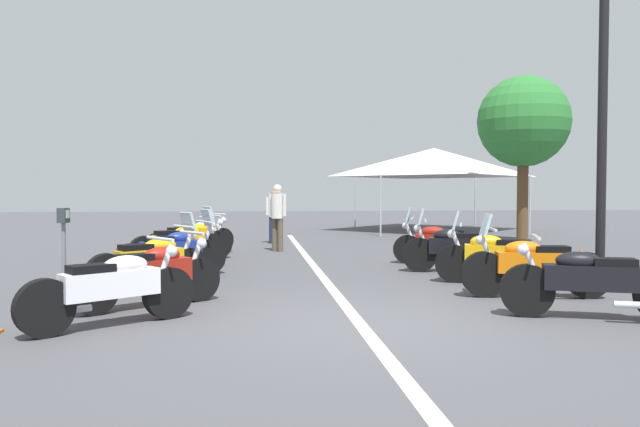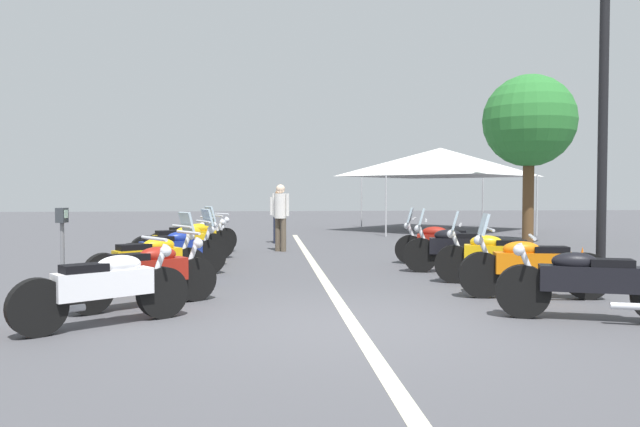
% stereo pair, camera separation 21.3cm
% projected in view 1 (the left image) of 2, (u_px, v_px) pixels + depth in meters
% --- Properties ---
extents(ground_plane, '(80.00, 80.00, 0.00)m').
position_uv_depth(ground_plane, '(361.00, 325.00, 6.97)').
color(ground_plane, '#4C4C51').
extents(lane_centre_stripe, '(19.06, 0.16, 0.01)m').
position_uv_depth(lane_centre_stripe, '(317.00, 270.00, 11.80)').
color(lane_centre_stripe, beige).
rests_on(lane_centre_stripe, ground_plane).
extents(motorcycle_left_row_0, '(1.33, 1.74, 0.99)m').
position_uv_depth(motorcycle_left_row_0, '(112.00, 287.00, 6.87)').
color(motorcycle_left_row_0, black).
rests_on(motorcycle_left_row_0, ground_plane).
extents(motorcycle_left_row_1, '(1.32, 1.78, 0.98)m').
position_uv_depth(motorcycle_left_row_1, '(151.00, 274.00, 8.03)').
color(motorcycle_left_row_1, black).
rests_on(motorcycle_left_row_1, ground_plane).
extents(motorcycle_left_row_2, '(1.23, 1.72, 1.20)m').
position_uv_depth(motorcycle_left_row_2, '(151.00, 261.00, 9.39)').
color(motorcycle_left_row_2, black).
rests_on(motorcycle_left_row_2, ground_plane).
extents(motorcycle_left_row_3, '(1.10, 1.89, 1.21)m').
position_uv_depth(motorcycle_left_row_3, '(173.00, 251.00, 10.85)').
color(motorcycle_left_row_3, black).
rests_on(motorcycle_left_row_3, ground_plane).
extents(motorcycle_left_row_4, '(1.06, 1.87, 1.23)m').
position_uv_depth(motorcycle_left_row_4, '(180.00, 244.00, 12.19)').
color(motorcycle_left_row_4, black).
rests_on(motorcycle_left_row_4, ground_plane).
extents(motorcycle_left_row_5, '(1.16, 1.87, 1.00)m').
position_uv_depth(motorcycle_left_row_5, '(190.00, 240.00, 13.48)').
color(motorcycle_left_row_5, black).
rests_on(motorcycle_left_row_5, ground_plane).
extents(motorcycle_left_row_6, '(1.28, 1.67, 0.99)m').
position_uv_depth(motorcycle_left_row_6, '(199.00, 236.00, 14.89)').
color(motorcycle_left_row_6, black).
rests_on(motorcycle_left_row_6, ground_plane).
extents(motorcycle_right_row_0, '(0.96, 2.09, 1.00)m').
position_uv_depth(motorcycle_right_row_0, '(592.00, 281.00, 7.27)').
color(motorcycle_right_row_0, black).
rests_on(motorcycle_right_row_0, ground_plane).
extents(motorcycle_right_row_1, '(0.76, 2.12, 1.22)m').
position_uv_depth(motorcycle_right_row_1, '(533.00, 265.00, 8.77)').
color(motorcycle_right_row_1, black).
rests_on(motorcycle_right_row_1, ground_plane).
extents(motorcycle_right_row_2, '(0.93, 1.96, 1.21)m').
position_uv_depth(motorcycle_right_row_2, '(495.00, 256.00, 10.08)').
color(motorcycle_right_row_2, black).
rests_on(motorcycle_right_row_2, ground_plane).
extents(motorcycle_right_row_3, '(0.84, 2.01, 1.22)m').
position_uv_depth(motorcycle_right_row_3, '(455.00, 248.00, 11.49)').
color(motorcycle_right_row_3, black).
rests_on(motorcycle_right_row_3, ground_plane).
extents(motorcycle_right_row_4, '(0.92, 1.96, 1.19)m').
position_uv_depth(motorcycle_right_row_4, '(440.00, 242.00, 12.81)').
color(motorcycle_right_row_4, black).
rests_on(motorcycle_right_row_4, ground_plane).
extents(street_lamp_twin_globe, '(0.32, 1.22, 5.13)m').
position_uv_depth(street_lamp_twin_globe, '(603.00, 63.00, 9.24)').
color(street_lamp_twin_globe, black).
rests_on(street_lamp_twin_globe, ground_plane).
extents(parking_meter, '(0.20, 0.15, 1.29)m').
position_uv_depth(parking_meter, '(64.00, 235.00, 8.98)').
color(parking_meter, slate).
rests_on(parking_meter, ground_plane).
extents(traffic_cone_0, '(0.36, 0.36, 0.61)m').
position_uv_depth(traffic_cone_0, '(581.00, 265.00, 10.21)').
color(traffic_cone_0, orange).
rests_on(traffic_cone_0, ground_plane).
extents(bystander_1, '(0.37, 0.43, 1.71)m').
position_uv_depth(bystander_1, '(277.00, 212.00, 15.50)').
color(bystander_1, brown).
rests_on(bystander_1, ground_plane).
extents(bystander_2, '(0.32, 0.52, 1.57)m').
position_uv_depth(bystander_2, '(274.00, 212.00, 17.87)').
color(bystander_2, '#1E2338').
rests_on(bystander_2, ground_plane).
extents(roadside_tree_0, '(2.64, 2.64, 4.89)m').
position_uv_depth(roadside_tree_0, '(523.00, 122.00, 17.66)').
color(roadside_tree_0, brown).
rests_on(roadside_tree_0, ground_plane).
extents(event_tent, '(5.89, 5.89, 3.20)m').
position_uv_depth(event_tent, '(434.00, 162.00, 23.50)').
color(event_tent, white).
rests_on(event_tent, ground_plane).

